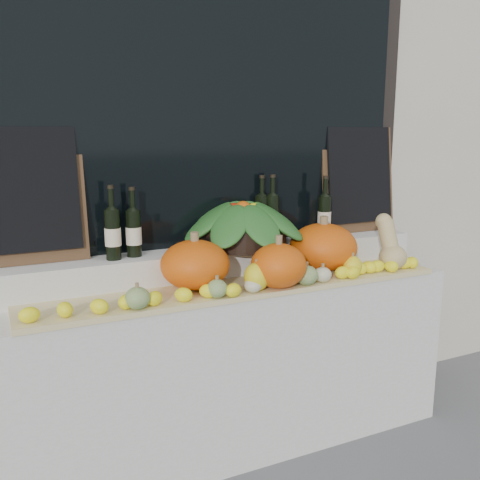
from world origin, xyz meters
name	(u,v)px	position (x,y,z in m)	size (l,w,h in m)	color
storefront_facade	(181,22)	(0.00, 2.25, 2.25)	(7.00, 0.94, 4.50)	beige
display_sill	(234,365)	(0.00, 1.52, 0.44)	(2.30, 0.55, 0.88)	silver
rear_tier	(222,262)	(0.00, 1.68, 0.96)	(2.30, 0.25, 0.16)	silver
straw_bedding	(244,288)	(0.00, 1.40, 0.89)	(2.10, 0.32, 0.03)	tan
pumpkin_left	(195,265)	(-0.23, 1.45, 1.02)	(0.33, 0.33, 0.23)	#E3580B
pumpkin_right	(323,247)	(0.51, 1.48, 1.03)	(0.36, 0.36, 0.25)	#E3580B
pumpkin_center	(279,266)	(0.13, 1.30, 1.01)	(0.27, 0.27, 0.21)	#E3580B
butternut_squash	(390,246)	(0.85, 1.36, 1.03)	(0.15, 0.21, 0.29)	tan
decorative_gourds	(266,279)	(0.06, 1.29, 0.96)	(1.24, 0.15, 0.16)	#29611D
lemon_heap	(255,285)	(0.00, 1.29, 0.94)	(2.20, 0.16, 0.06)	#FFF81A
produce_bowl	(243,223)	(0.12, 1.66, 1.16)	(0.70, 0.70, 0.25)	black
wine_bottle_far_left	(113,234)	(-0.57, 1.65, 1.16)	(0.08, 0.08, 0.35)	black
wine_bottle_near_left	(134,233)	(-0.46, 1.67, 1.16)	(0.08, 0.08, 0.34)	black
wine_bottle_tall	(262,218)	(0.26, 1.73, 1.17)	(0.08, 0.08, 0.36)	black
wine_bottle_near_right	(272,218)	(0.31, 1.69, 1.17)	(0.08, 0.08, 0.37)	black
wine_bottle_far_right	(324,216)	(0.62, 1.65, 1.16)	(0.08, 0.08, 0.35)	black
chalkboard_left	(28,193)	(-0.92, 1.74, 1.36)	(0.50, 0.11, 0.62)	#4C331E
chalkboard_right	(359,178)	(0.92, 1.74, 1.36)	(0.50, 0.11, 0.62)	#4C331E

